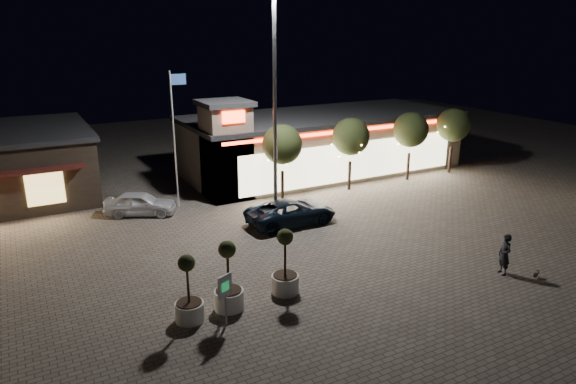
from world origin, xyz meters
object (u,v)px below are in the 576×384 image
pedestrian (505,255)px  valet_sign (225,290)px  planter_left (189,301)px  white_sedan (140,203)px  pickup_truck (291,212)px  planter_mid (229,288)px

pedestrian → valet_sign: size_ratio=0.94×
planter_left → white_sedan: bearing=85.1°
pickup_truck → valet_sign: size_ratio=2.56×
planter_left → valet_sign: bearing=-40.0°
pedestrian → white_sedan: bearing=-125.4°
white_sedan → planter_mid: (0.55, -12.08, 0.18)m
pickup_truck → planter_left: planter_left is taller
pedestrian → valet_sign: valet_sign is taller
valet_sign → pedestrian: bearing=-9.1°
white_sedan → pedestrian: (12.12, -15.03, 0.24)m
pickup_truck → planter_mid: planter_mid is taller
pickup_truck → pedestrian: size_ratio=2.74×
white_sedan → planter_left: bearing=-159.4°
planter_left → pedestrian: bearing=-12.2°
pickup_truck → valet_sign: (-6.89, -7.72, 0.67)m
planter_mid → valet_sign: (-0.52, -1.00, 0.52)m
planter_mid → valet_sign: planter_mid is taller
pedestrian → planter_mid: (-11.57, 2.95, -0.06)m
pickup_truck → planter_mid: 9.25m
planter_left → valet_sign: (1.07, -0.90, 0.57)m
white_sedan → pedestrian: bearing=-115.6°
planter_left → planter_mid: planter_mid is taller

